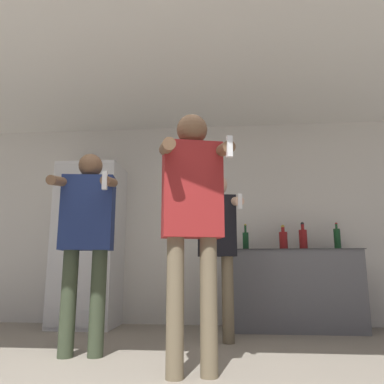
# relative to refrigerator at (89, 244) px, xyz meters

# --- Properties ---
(wall_back) EXTENTS (7.00, 0.06, 2.55)m
(wall_back) POSITION_rel_refrigerator_xyz_m (1.11, 0.34, 0.30)
(wall_back) COLOR silver
(wall_back) RESTS_ON ground_plane
(ceiling_slab) EXTENTS (7.00, 3.48, 0.05)m
(ceiling_slab) POSITION_rel_refrigerator_xyz_m (1.11, -1.17, 1.60)
(ceiling_slab) COLOR silver
(ceiling_slab) RESTS_ON wall_back
(refrigerator) EXTENTS (0.74, 0.65, 1.94)m
(refrigerator) POSITION_rel_refrigerator_xyz_m (0.00, 0.00, 0.00)
(refrigerator) COLOR white
(refrigerator) RESTS_ON ground_plane
(counter) EXTENTS (1.51, 0.61, 0.89)m
(counter) POSITION_rel_refrigerator_xyz_m (2.40, 0.02, -0.52)
(counter) COLOR slate
(counter) RESTS_ON ground_plane
(bottle_clear_vodka) EXTENTS (0.09, 0.09, 0.32)m
(bottle_clear_vodka) POSITION_rel_refrigerator_xyz_m (2.57, 0.03, 0.05)
(bottle_clear_vodka) COLOR maroon
(bottle_clear_vodka) RESTS_ON counter
(bottle_red_label) EXTENTS (0.10, 0.10, 0.29)m
(bottle_red_label) POSITION_rel_refrigerator_xyz_m (2.34, 0.03, 0.04)
(bottle_red_label) COLOR maroon
(bottle_red_label) RESTS_ON counter
(bottle_amber_bourbon) EXTENTS (0.07, 0.07, 0.31)m
(bottle_amber_bourbon) POSITION_rel_refrigerator_xyz_m (2.96, 0.03, 0.05)
(bottle_amber_bourbon) COLOR #194723
(bottle_amber_bourbon) RESTS_ON counter
(bottle_short_whiskey) EXTENTS (0.07, 0.07, 0.31)m
(bottle_short_whiskey) POSITION_rel_refrigerator_xyz_m (1.90, 0.03, 0.04)
(bottle_short_whiskey) COLOR #194723
(bottle_short_whiskey) RESTS_ON counter
(bottle_green_wine) EXTENTS (0.08, 0.08, 0.28)m
(bottle_green_wine) POSITION_rel_refrigerator_xyz_m (1.74, 0.03, 0.03)
(bottle_green_wine) COLOR silver
(bottle_green_wine) RESTS_ON counter
(person_woman_foreground) EXTENTS (0.54, 0.50, 1.78)m
(person_woman_foreground) POSITION_rel_refrigerator_xyz_m (1.44, -1.91, 0.12)
(person_woman_foreground) COLOR #75664C
(person_woman_foreground) RESTS_ON ground_plane
(person_man_side) EXTENTS (0.53, 0.55, 1.66)m
(person_man_side) POSITION_rel_refrigerator_xyz_m (0.51, -1.44, 0.02)
(person_man_side) COLOR #38422D
(person_man_side) RESTS_ON ground_plane
(person_spectator_back) EXTENTS (0.47, 0.47, 1.61)m
(person_spectator_back) POSITION_rel_refrigerator_xyz_m (1.58, -0.80, 0.01)
(person_spectator_back) COLOR #75664C
(person_spectator_back) RESTS_ON ground_plane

